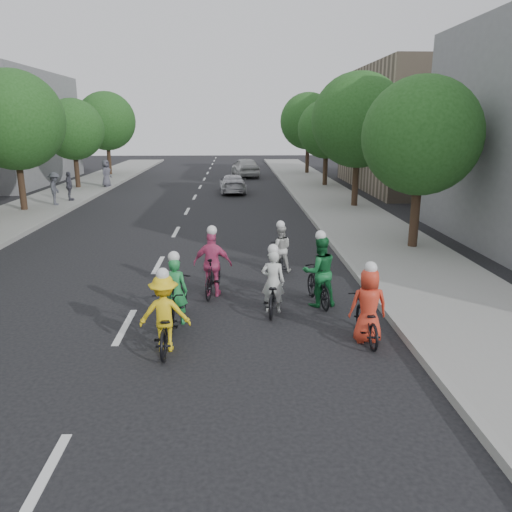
{
  "coord_description": "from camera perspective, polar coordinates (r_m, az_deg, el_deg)",
  "views": [
    {
      "loc": [
        2.5,
        -10.46,
        4.42
      ],
      "look_at": [
        3.02,
        2.26,
        1.0
      ],
      "focal_mm": 35.0,
      "sensor_mm": 36.0,
      "label": 1
    }
  ],
  "objects": [
    {
      "name": "follow_car_trail",
      "position": [
        42.35,
        -1.22,
        10.11
      ],
      "size": [
        2.55,
        4.89,
        1.59
      ],
      "primitive_type": "imported",
      "rotation": [
        0.0,
        0.0,
        3.29
      ],
      "color": "silver",
      "rests_on": "ground"
    },
    {
      "name": "tree_r_0",
      "position": [
        18.2,
        18.38,
        12.86
      ],
      "size": [
        4.0,
        4.0,
        5.97
      ],
      "color": "black",
      "rests_on": "ground"
    },
    {
      "name": "cyclist_5",
      "position": [
        13.09,
        -4.95,
        -1.58
      ],
      "size": [
        1.07,
        1.81,
        1.88
      ],
      "rotation": [
        0.0,
        0.0,
        2.97
      ],
      "color": "black",
      "rests_on": "ground"
    },
    {
      "name": "spectator_0",
      "position": [
        28.79,
        -21.99,
        7.16
      ],
      "size": [
        0.82,
        1.21,
        1.73
      ],
      "primitive_type": "imported",
      "rotation": [
        0.0,
        0.0,
        1.74
      ],
      "color": "#4B4D57",
      "rests_on": "sidewalk_left"
    },
    {
      "name": "curb_left",
      "position": [
        22.6,
        -24.57,
        2.61
      ],
      "size": [
        0.18,
        80.0,
        0.18
      ],
      "primitive_type": "cube",
      "color": "#999993",
      "rests_on": "ground"
    },
    {
      "name": "cyclist_3",
      "position": [
        15.24,
        2.76,
        0.32
      ],
      "size": [
        0.71,
        1.57,
        1.58
      ],
      "rotation": [
        0.0,
        0.0,
        3.11
      ],
      "color": "black",
      "rests_on": "ground"
    },
    {
      "name": "cyclist_1",
      "position": [
        11.99,
        1.92,
        -3.82
      ],
      "size": [
        0.86,
        1.84,
        1.68
      ],
      "rotation": [
        0.0,
        0.0,
        3.0
      ],
      "color": "black",
      "rests_on": "ground"
    },
    {
      "name": "cyclist_0",
      "position": [
        10.64,
        12.59,
        -6.41
      ],
      "size": [
        0.77,
        1.69,
        1.73
      ],
      "rotation": [
        0.0,
        0.0,
        3.14
      ],
      "color": "black",
      "rests_on": "ground"
    },
    {
      "name": "cyclist_6",
      "position": [
        12.42,
        7.21,
        -2.39
      ],
      "size": [
        0.96,
        1.72,
        1.91
      ],
      "rotation": [
        0.0,
        0.0,
        3.31
      ],
      "color": "black",
      "rests_on": "ground"
    },
    {
      "name": "cyclist_2",
      "position": [
        11.44,
        -9.14,
        -4.63
      ],
      "size": [
        0.78,
        1.84,
        1.69
      ],
      "rotation": [
        0.0,
        0.0,
        2.98
      ],
      "color": "black",
      "rests_on": "ground"
    },
    {
      "name": "bldg_se",
      "position": [
        37.02,
        19.6,
        13.54
      ],
      "size": [
        10.0,
        14.0,
        8.0
      ],
      "primitive_type": "cube",
      "color": "gray",
      "rests_on": "ground"
    },
    {
      "name": "tree_r_2",
      "position": [
        35.63,
        8.07,
        14.15
      ],
      "size": [
        4.0,
        4.0,
        5.97
      ],
      "color": "black",
      "rests_on": "ground"
    },
    {
      "name": "spectator_1",
      "position": [
        30.15,
        -20.56,
        7.49
      ],
      "size": [
        0.55,
        1.0,
        1.61
      ],
      "primitive_type": "imported",
      "rotation": [
        0.0,
        0.0,
        1.74
      ],
      "color": "#50505D",
      "rests_on": "sidewalk_left"
    },
    {
      "name": "follow_car_lead",
      "position": [
        32.61,
        -2.7,
        8.27
      ],
      "size": [
        1.87,
        4.14,
        1.18
      ],
      "primitive_type": "imported",
      "rotation": [
        0.0,
        0.0,
        3.2
      ],
      "color": "#B6B6BB",
      "rests_on": "ground"
    },
    {
      "name": "cyclist_4",
      "position": [
        10.16,
        -10.33,
        -7.16
      ],
      "size": [
        1.02,
        1.85,
        1.71
      ],
      "rotation": [
        0.0,
        0.0,
        3.16
      ],
      "color": "black",
      "rests_on": "ground"
    },
    {
      "name": "tree_r_1",
      "position": [
        26.81,
        11.63,
        14.94
      ],
      "size": [
        4.8,
        4.8,
        6.93
      ],
      "color": "black",
      "rests_on": "ground"
    },
    {
      "name": "tree_l_5",
      "position": [
        44.76,
        -16.74,
        14.54
      ],
      "size": [
        4.8,
        4.8,
        6.93
      ],
      "color": "black",
      "rests_on": "ground"
    },
    {
      "name": "ground",
      "position": [
        11.63,
        -14.73,
        -7.82
      ],
      "size": [
        120.0,
        120.0,
        0.0
      ],
      "primitive_type": "plane",
      "color": "black",
      "rests_on": "ground"
    },
    {
      "name": "tree_r_3",
      "position": [
        44.51,
        5.99,
        15.08
      ],
      "size": [
        4.8,
        4.8,
        6.93
      ],
      "color": "black",
      "rests_on": "ground"
    },
    {
      "name": "sidewalk_right",
      "position": [
        21.63,
        12.44,
        3.09
      ],
      "size": [
        4.0,
        80.0,
        0.15
      ],
      "primitive_type": "cube",
      "color": "gray",
      "rests_on": "ground"
    },
    {
      "name": "spectator_2",
      "position": [
        36.04,
        -16.75,
        9.05
      ],
      "size": [
        0.8,
        1.01,
        1.81
      ],
      "primitive_type": "imported",
      "rotation": [
        0.0,
        0.0,
        1.28
      ],
      "color": "#555563",
      "rests_on": "sidewalk_left"
    },
    {
      "name": "tree_l_4",
      "position": [
        36.09,
        -20.18,
        13.42
      ],
      "size": [
        4.0,
        4.0,
        5.97
      ],
      "color": "black",
      "rests_on": "ground"
    },
    {
      "name": "tree_l_3",
      "position": [
        27.62,
        -25.95,
        13.78
      ],
      "size": [
        4.8,
        4.8,
        6.93
      ],
      "color": "black",
      "rests_on": "ground"
    },
    {
      "name": "curb_right",
      "position": [
        21.22,
        7.34,
        3.13
      ],
      "size": [
        0.18,
        80.0,
        0.18
      ],
      "primitive_type": "cube",
      "color": "#999993",
      "rests_on": "ground"
    }
  ]
}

